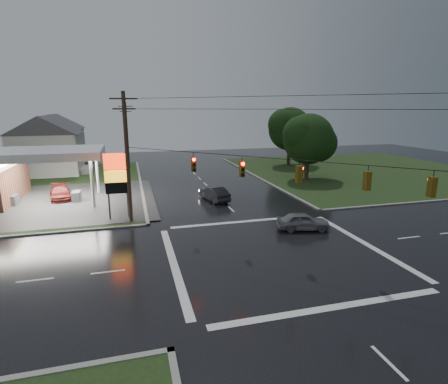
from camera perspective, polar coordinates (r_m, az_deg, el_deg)
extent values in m
plane|color=black|center=(24.57, 8.47, -9.78)|extent=(120.00, 120.00, 0.00)
cube|color=black|center=(59.23, 21.70, 3.26)|extent=(36.00, 36.00, 0.08)
cube|color=#2D2D2D|center=(41.19, -29.77, -1.71)|extent=(26.00, 18.00, 0.02)
cylinder|color=silver|center=(36.50, -20.71, 1.36)|extent=(0.30, 0.30, 5.00)
cylinder|color=silver|center=(42.37, -20.00, 3.01)|extent=(0.30, 0.30, 5.00)
cube|color=silver|center=(39.82, -27.85, 5.57)|extent=(12.00, 8.00, 0.80)
cube|color=white|center=(39.87, -27.78, 4.97)|extent=(11.40, 7.40, 0.04)
cube|color=#59595E|center=(41.36, -31.18, -1.17)|extent=(0.80, 1.60, 1.10)
cube|color=#59595E|center=(40.07, -22.94, -0.68)|extent=(0.80, 1.60, 1.10)
cylinder|color=#59595E|center=(31.87, -18.45, 0.78)|extent=(0.16, 0.16, 6.00)
cylinder|color=#59595E|center=(31.81, -15.58, 0.96)|extent=(0.16, 0.16, 6.00)
cube|color=red|center=(31.44, -17.29, 4.78)|extent=(2.00, 0.35, 1.40)
cube|color=orange|center=(31.65, -17.13, 2.46)|extent=(2.00, 0.35, 1.00)
cube|color=black|center=(31.85, -17.00, 0.69)|extent=(2.00, 0.35, 1.00)
cylinder|color=#382619|center=(30.38, -15.50, 5.18)|extent=(0.32, 0.32, 11.00)
cube|color=#382619|center=(30.10, -16.11, 14.44)|extent=(2.20, 0.12, 0.12)
cube|color=#382619|center=(30.09, -16.00, 12.92)|extent=(1.80, 0.12, 0.12)
cylinder|color=#382619|center=(58.76, -15.52, 8.79)|extent=(0.32, 0.32, 10.50)
cube|color=#382619|center=(58.59, -15.81, 13.32)|extent=(2.20, 0.12, 0.12)
cube|color=#382619|center=(58.59, -15.76, 12.54)|extent=(1.80, 0.12, 0.12)
cube|color=#59470C|center=(26.06, -4.99, 4.52)|extent=(0.34, 0.34, 1.10)
cylinder|color=#FF0C07|center=(25.81, -4.93, 5.29)|extent=(0.22, 0.08, 0.22)
cube|color=#59470C|center=(24.02, 2.96, 3.78)|extent=(0.34, 0.34, 1.10)
cylinder|color=#FF0C07|center=(23.77, 3.12, 4.60)|extent=(0.22, 0.08, 0.22)
cube|color=#59470C|center=(22.52, 12.15, 2.83)|extent=(0.34, 0.34, 1.10)
cylinder|color=#FF0C07|center=(22.54, 12.65, 3.80)|extent=(0.08, 0.22, 0.22)
cube|color=#59470C|center=(21.67, 22.33, 1.69)|extent=(0.34, 0.34, 1.10)
cylinder|color=#FF0C07|center=(21.76, 22.10, 2.78)|extent=(0.22, 0.08, 0.22)
cube|color=#59470C|center=(21.52, 30.83, 0.70)|extent=(0.34, 0.34, 1.10)
cylinder|color=#FF0C07|center=(21.58, 30.57, 1.80)|extent=(0.22, 0.08, 0.22)
cube|color=silver|center=(58.18, -26.80, 5.55)|extent=(9.00, 8.00, 6.00)
cube|color=gray|center=(57.71, -21.38, 3.41)|extent=(1.60, 4.80, 0.80)
cube|color=silver|center=(70.08, -25.73, 6.80)|extent=(9.00, 8.00, 6.00)
cube|color=gray|center=(69.61, -21.22, 5.02)|extent=(1.60, 4.80, 0.80)
cylinder|color=black|center=(49.06, 13.40, 4.83)|extent=(0.56, 0.56, 5.04)
sphere|color=black|center=(48.71, 13.60, 8.39)|extent=(6.80, 6.80, 6.80)
sphere|color=black|center=(49.86, 15.13, 7.69)|extent=(5.10, 5.10, 5.10)
sphere|color=black|center=(47.66, 12.42, 9.22)|extent=(4.76, 4.76, 4.76)
cylinder|color=black|center=(60.97, 10.56, 6.89)|extent=(0.56, 0.56, 5.60)
sphere|color=black|center=(60.68, 10.70, 10.08)|extent=(7.20, 7.20, 7.20)
sphere|color=black|center=(61.79, 12.07, 9.43)|extent=(5.40, 5.40, 5.40)
sphere|color=black|center=(59.67, 9.63, 10.84)|extent=(5.04, 5.04, 5.04)
imported|color=black|center=(37.32, -1.59, -0.25)|extent=(2.59, 4.83, 1.51)
imported|color=slate|center=(29.16, 12.76, -4.67)|extent=(4.49, 2.64, 1.43)
imported|color=#511412|center=(41.81, -25.17, -0.09)|extent=(3.00, 5.30, 1.45)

